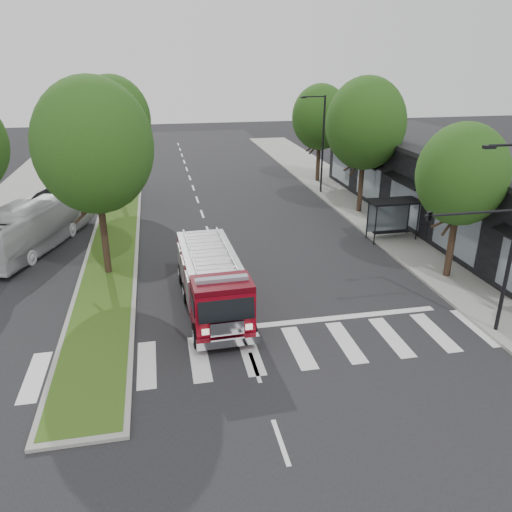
% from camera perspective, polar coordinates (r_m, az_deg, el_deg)
% --- Properties ---
extents(ground, '(140.00, 140.00, 0.00)m').
position_cam_1_polar(ground, '(22.59, -2.13, -6.94)').
color(ground, black).
rests_on(ground, ground).
extents(sidewalk_right, '(5.00, 80.00, 0.15)m').
position_cam_1_polar(sidewalk_right, '(35.12, 15.62, 3.14)').
color(sidewalk_right, gray).
rests_on(sidewalk_right, ground).
extents(median, '(3.00, 50.00, 0.15)m').
position_cam_1_polar(median, '(39.18, -15.27, 5.10)').
color(median, gray).
rests_on(median, ground).
extents(storefront_row, '(8.00, 30.00, 5.00)m').
position_cam_1_polar(storefront_row, '(36.70, 22.35, 7.05)').
color(storefront_row, black).
rests_on(storefront_row, ground).
extents(bus_shelter, '(3.20, 1.60, 2.61)m').
position_cam_1_polar(bus_shelter, '(32.40, 15.34, 5.26)').
color(bus_shelter, black).
rests_on(bus_shelter, ground).
extents(tree_right_near, '(4.40, 4.40, 8.05)m').
position_cam_1_polar(tree_right_near, '(26.57, 22.47, 8.57)').
color(tree_right_near, black).
rests_on(tree_right_near, ground).
extents(tree_right_mid, '(5.60, 5.60, 9.72)m').
position_cam_1_polar(tree_right_mid, '(36.85, 12.42, 14.56)').
color(tree_right_mid, black).
rests_on(tree_right_mid, ground).
extents(tree_right_far, '(5.00, 5.00, 8.73)m').
position_cam_1_polar(tree_right_far, '(46.20, 7.34, 15.46)').
color(tree_right_far, black).
rests_on(tree_right_far, ground).
extents(tree_median_near, '(5.80, 5.80, 10.16)m').
position_cam_1_polar(tree_median_near, '(26.03, -18.07, 11.85)').
color(tree_median_near, black).
rests_on(tree_median_near, ground).
extents(tree_median_far, '(5.60, 5.60, 9.72)m').
position_cam_1_polar(tree_median_far, '(39.90, -16.06, 14.76)').
color(tree_median_far, black).
rests_on(tree_median_far, ground).
extents(streetlight_right_near, '(4.08, 0.22, 8.00)m').
position_cam_1_polar(streetlight_right_near, '(21.39, 25.75, 2.76)').
color(streetlight_right_near, black).
rests_on(streetlight_right_near, ground).
extents(streetlight_right_far, '(2.11, 0.20, 8.00)m').
position_cam_1_polar(streetlight_right_far, '(42.26, 7.47, 13.00)').
color(streetlight_right_far, black).
rests_on(streetlight_right_far, ground).
extents(fire_engine, '(2.77, 8.26, 2.84)m').
position_cam_1_polar(fire_engine, '(22.79, -5.07, -2.92)').
color(fire_engine, '#50040C').
rests_on(fire_engine, ground).
extents(city_bus, '(5.74, 10.79, 2.94)m').
position_cam_1_polar(city_bus, '(32.94, -23.85, 3.38)').
color(city_bus, silver).
rests_on(city_bus, ground).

